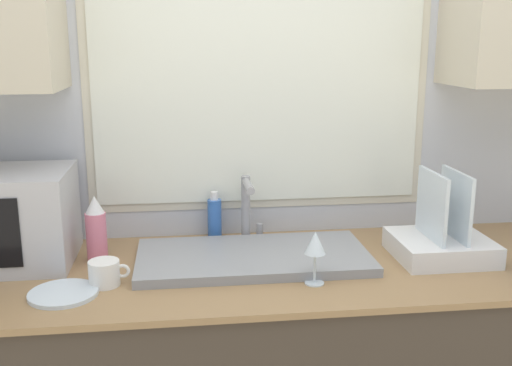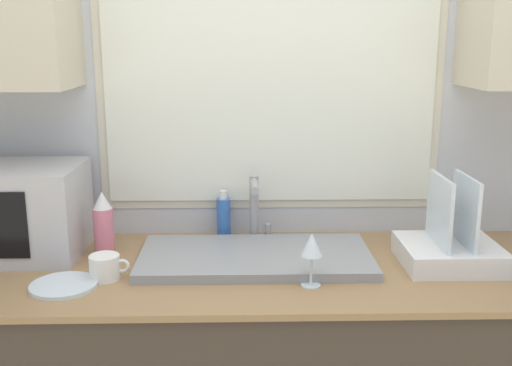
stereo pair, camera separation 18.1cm
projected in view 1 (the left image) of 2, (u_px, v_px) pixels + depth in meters
name	position (u px, v px, depth m)	size (l,w,h in m)	color
wall_back	(260.00, 93.00, 2.10)	(6.00, 0.38, 2.60)	silver
sink_basin	(253.00, 257.00, 1.94)	(0.75, 0.37, 0.03)	gray
faucet	(248.00, 204.00, 2.10)	(0.08, 0.17, 0.24)	#99999E
dish_rack	(441.00, 240.00, 1.97)	(0.31, 0.28, 0.29)	white
spray_bottle	(96.00, 230.00, 1.93)	(0.07, 0.07, 0.22)	#D8728C
soap_bottle	(215.00, 218.00, 2.15)	(0.05, 0.05, 0.18)	blue
mug_near_sink	(105.00, 273.00, 1.75)	(0.12, 0.09, 0.08)	white
wine_glass	(315.00, 245.00, 1.74)	(0.06, 0.06, 0.16)	silver
small_plate	(63.00, 294.00, 1.69)	(0.19, 0.19, 0.01)	silver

